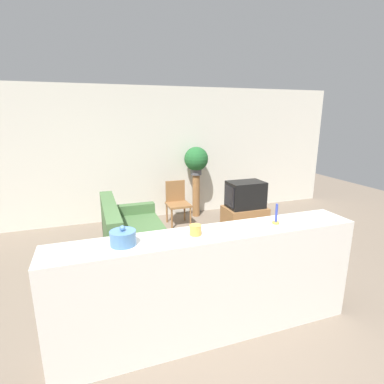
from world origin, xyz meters
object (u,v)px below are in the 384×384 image
object	(u,v)px
potted_plant	(196,159)
wooden_chair	(177,201)
television	(245,195)
decorative_bowl	(123,238)
couch	(133,239)

from	to	relation	value
potted_plant	wooden_chair	bearing A→B (deg)	-149.56
television	decorative_bowl	xyz separation A→B (m)	(-2.48, -2.34, 0.45)
wooden_chair	potted_plant	world-z (taller)	potted_plant
potted_plant	decorative_bowl	world-z (taller)	potted_plant
potted_plant	decorative_bowl	xyz separation A→B (m)	(-1.92, -3.44, -0.08)
potted_plant	couch	bearing A→B (deg)	-136.39
couch	wooden_chair	world-z (taller)	couch
television	potted_plant	xyz separation A→B (m)	(-0.57, 1.10, 0.53)
couch	potted_plant	size ratio (longest dim) A/B	2.81
television	wooden_chair	world-z (taller)	television
couch	wooden_chair	size ratio (longest dim) A/B	1.92
decorative_bowl	television	bearing A→B (deg)	43.29
couch	potted_plant	bearing A→B (deg)	43.61
television	wooden_chair	distance (m)	1.37
television	potted_plant	size ratio (longest dim) A/B	1.14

